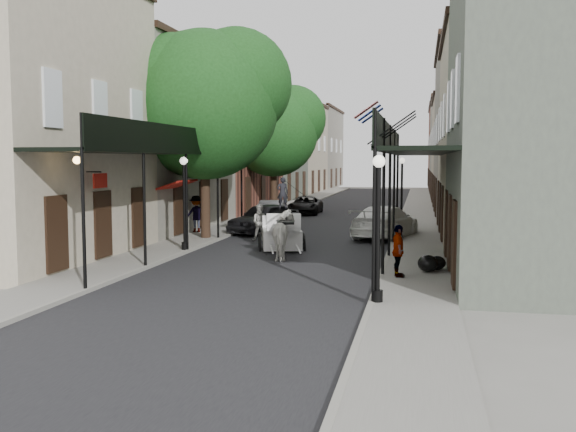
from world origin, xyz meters
The scene contains 24 objects.
ground centered at (0.00, 0.00, 0.00)m, with size 140.00×140.00×0.00m, color gray.
road centered at (0.00, 20.00, 0.01)m, with size 8.00×90.00×0.01m, color black.
sidewalk_left centered at (-5.00, 20.00, 0.06)m, with size 2.20×90.00×0.12m, color gray.
sidewalk_right centered at (5.00, 20.00, 0.06)m, with size 2.20×90.00×0.12m, color gray.
building_row_left centered at (-8.60, 30.00, 5.25)m, with size 5.00×80.00×10.50m, color #B9AD94.
building_row_right centered at (8.60, 30.00, 5.25)m, with size 5.00×80.00×10.50m, color gray.
gallery_left centered at (-4.79, 6.98, 4.05)m, with size 2.20×18.05×4.88m.
gallery_right centered at (4.79, 6.98, 4.05)m, with size 2.20×18.05×4.88m.
tree_near centered at (-4.20, 10.18, 6.49)m, with size 7.31×6.80×9.63m.
tree_far centered at (-4.25, 24.18, 5.84)m, with size 6.45×6.00×8.61m.
lamppost_right_near centered at (4.10, -2.00, 2.05)m, with size 0.32×0.32×3.71m.
lamppost_left centered at (-4.10, 6.00, 2.05)m, with size 0.32×0.32×3.71m.
lamppost_right_far centered at (4.10, 18.00, 2.05)m, with size 0.32×0.32×3.71m.
horse centered at (0.21, 5.10, 0.91)m, with size 0.98×2.16×1.82m, color silver.
carriage centered at (-0.54, 7.85, 1.19)m, with size 2.31×2.99×3.05m.
pedestrian_walking centered at (-2.00, 10.11, 0.85)m, with size 0.82×0.64×1.69m, color #B7B6AD.
pedestrian_sidewalk_left centered at (-5.80, 12.04, 1.03)m, with size 1.18×0.68×1.82m, color gray.
pedestrian_sidewalk_right centered at (4.49, 1.59, 0.93)m, with size 0.94×0.39×1.61m, color gray.
car_left_near centered at (-2.60, 13.28, 0.77)m, with size 1.81×4.51×1.54m, color black.
car_left_mid centered at (-3.38, 18.14, 0.67)m, with size 1.42×4.08×1.34m, color #A9A9AF.
car_left_far centered at (-2.60, 25.09, 0.61)m, with size 2.01×4.36×1.21m, color black.
car_right_near centered at (3.50, 12.49, 0.77)m, with size 2.15×5.30×1.54m, color white.
car_right_far centered at (3.26, 19.00, 0.61)m, with size 1.44×3.59×1.22m, color black.
trash_bags centered at (5.52, 2.87, 0.38)m, with size 0.91×1.06×0.55m.
Camera 1 is at (5.13, -18.13, 3.70)m, focal length 40.00 mm.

